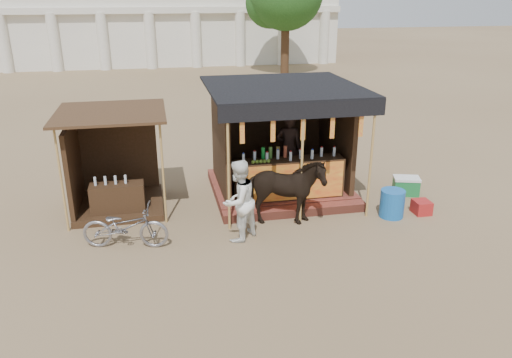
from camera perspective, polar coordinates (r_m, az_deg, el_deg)
name	(u,v)px	position (r m, az deg, el deg)	size (l,w,h in m)	color
ground	(273,261)	(9.77, 1.92, -9.33)	(120.00, 120.00, 0.00)	#846B4C
main_stall	(281,154)	(12.57, 2.92, 2.82)	(3.60, 3.61, 2.78)	brown
secondary_stall	(110,174)	(12.20, -16.35, 0.51)	(2.40, 2.40, 2.38)	#382114
cow	(283,192)	(10.89, 3.06, -1.52)	(0.83, 1.83, 1.55)	black
motorbike	(125,227)	(10.39, -14.72, -5.28)	(0.60, 1.73, 0.91)	gray
bystander	(239,201)	(10.21, -2.00, -2.51)	(0.84, 0.66, 1.73)	white
blue_barrel	(392,203)	(11.86, 15.29, -2.71)	(0.55, 0.55, 0.64)	#1659A7
red_crate	(422,207)	(12.28, 18.39, -3.07)	(0.37, 0.40, 0.31)	maroon
cooler	(406,186)	(13.28, 16.77, -0.74)	(0.74, 0.61, 0.46)	#197034
background_building	(148,4)	(38.17, -12.27, 18.93)	(26.00, 7.45, 8.18)	silver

